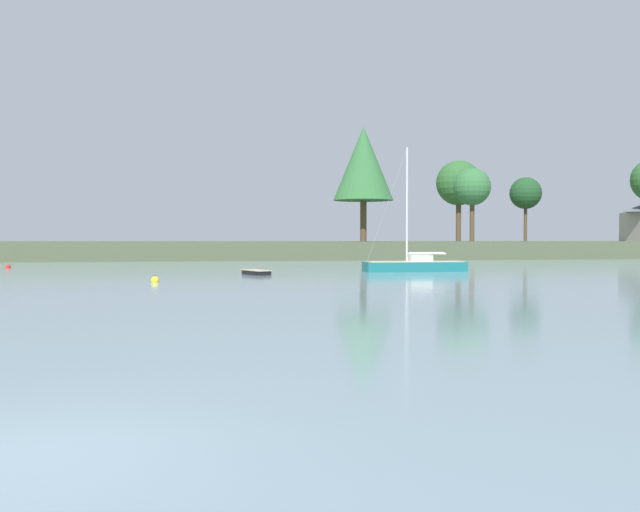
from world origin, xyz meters
name	(u,v)px	position (x,y,z in m)	size (l,w,h in m)	color
ground_plane	(33,452)	(0.00, 0.00, 0.00)	(525.76, 525.76, 0.00)	gray
far_shore_bank	(194,249)	(0.00, 91.01, 1.03)	(236.59, 49.44, 2.05)	#4C563D
dinghy_black	(256,273)	(4.96, 37.34, 0.11)	(1.88, 2.69, 0.43)	black
sailboat_teal	(415,269)	(16.37, 40.15, 0.21)	(7.23, 2.09, 9.23)	#196B70
mooring_buoy_yellow	(155,280)	(-0.91, 30.59, 0.08)	(0.45, 0.45, 0.50)	yellow
mooring_buoy_red	(8,267)	(-13.86, 51.50, 0.07)	(0.41, 0.41, 0.46)	red
shore_tree_far_left	(459,183)	(38.17, 90.31, 10.50)	(6.55, 6.55, 11.79)	brown
shore_tree_left_mid	(363,164)	(19.98, 72.74, 11.15)	(7.07, 7.07, 13.47)	brown
shore_tree_center_right	(526,194)	(43.52, 79.66, 8.38)	(4.19, 4.19, 8.48)	brown
shore_tree_inland_c	(472,187)	(33.04, 71.90, 8.48)	(4.42, 4.42, 8.71)	brown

